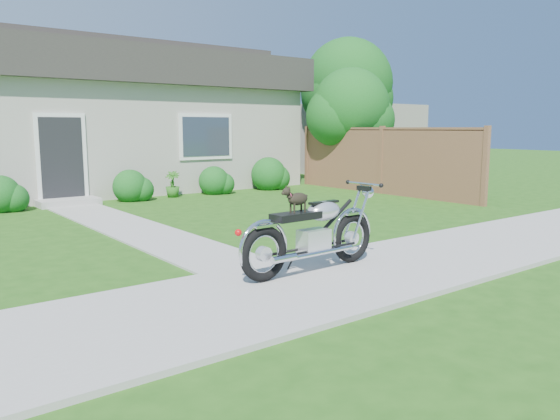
# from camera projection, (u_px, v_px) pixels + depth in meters

# --- Properties ---
(ground) EXTENTS (80.00, 80.00, 0.00)m
(ground) POSITION_uv_depth(u_px,v_px,m) (381.00, 269.00, 7.21)
(ground) COLOR #235114
(ground) RESTS_ON ground
(sidewalk) EXTENTS (24.00, 2.20, 0.04)m
(sidewalk) POSITION_uv_depth(u_px,v_px,m) (381.00, 267.00, 7.20)
(sidewalk) COLOR #9E9B93
(sidewalk) RESTS_ON ground
(walkway) EXTENTS (1.20, 8.00, 0.03)m
(walkway) POSITION_uv_depth(u_px,v_px,m) (127.00, 226.00, 10.24)
(walkway) COLOR #9E9B93
(walkway) RESTS_ON ground
(house) EXTENTS (12.60, 7.03, 4.50)m
(house) POSITION_uv_depth(u_px,v_px,m) (82.00, 117.00, 16.32)
(house) COLOR #B8B2A6
(house) RESTS_ON ground
(fence) EXTENTS (0.12, 6.62, 1.90)m
(fence) POSITION_uv_depth(u_px,v_px,m) (382.00, 160.00, 15.37)
(fence) COLOR brown
(fence) RESTS_ON ground
(tree_near) EXTENTS (2.50, 2.42, 3.71)m
(tree_near) POSITION_uv_depth(u_px,v_px,m) (355.00, 111.00, 17.07)
(tree_near) COLOR #3D2B1C
(tree_near) RESTS_ON ground
(tree_far) EXTENTS (3.43, 3.43, 5.27)m
(tree_far) POSITION_uv_depth(u_px,v_px,m) (351.00, 88.00, 21.00)
(tree_far) COLOR #3D2B1C
(tree_far) RESTS_ON ground
(shrub_row) EXTENTS (10.43, 1.05, 1.05)m
(shrub_row) POSITION_uv_depth(u_px,v_px,m) (131.00, 185.00, 13.85)
(shrub_row) COLOR #165519
(shrub_row) RESTS_ON ground
(potted_plant_right) EXTENTS (0.56, 0.56, 0.70)m
(potted_plant_right) POSITION_uv_depth(u_px,v_px,m) (172.00, 184.00, 14.60)
(potted_plant_right) COLOR #29671C
(potted_plant_right) RESTS_ON ground
(motorcycle_with_dog) EXTENTS (2.22, 0.60, 1.10)m
(motorcycle_with_dog) POSITION_uv_depth(u_px,v_px,m) (314.00, 232.00, 6.89)
(motorcycle_with_dog) COLOR black
(motorcycle_with_dog) RESTS_ON sidewalk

